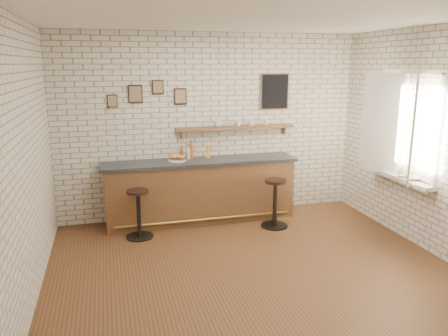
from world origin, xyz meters
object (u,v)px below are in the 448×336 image
Objects in this scene: shelf_cup_b at (238,123)px; sandwich_plate at (177,161)px; bitters_bottle_brown at (182,154)px; condiment_bottle_yellow at (208,153)px; shelf_cup_d at (266,122)px; book_upper at (408,177)px; bitters_bottle_amber at (191,151)px; shelf_cup_a at (218,124)px; bar_stool_left at (139,212)px; book_lower at (406,177)px; bar_stool_right at (275,202)px; bitters_bottle_white at (189,153)px; ciabatta_sandwich at (178,158)px; bar_counter at (201,190)px; shelf_cup_c at (251,123)px.

sandwich_plate is at bearing 113.79° from shelf_cup_b.
bitters_bottle_brown is 0.43m from condiment_bottle_yellow.
shelf_cup_d is 0.48× the size of book_upper.
shelf_cup_b is at bearing 4.42° from bitters_bottle_amber.
sandwich_plate is at bearing 150.08° from shelf_cup_a.
book_upper is at bearing -17.19° from bar_stool_left.
shelf_cup_b is 0.49m from shelf_cup_d.
book_lower is at bearing -16.62° from bar_stool_left.
bar_stool_left is at bearing 177.22° from bar_stool_right.
bitters_bottle_brown is at bearing 180.00° from condiment_bottle_yellow.
shelf_cup_a is at bearing 109.87° from book_lower.
bitters_bottle_white is 2.37× the size of shelf_cup_d.
shelf_cup_a is at bearing 5.71° from bitters_bottle_brown.
shelf_cup_d reaches higher than book_upper.
ciabatta_sandwich is 0.35× the size of bar_stool_left.
bitters_bottle_amber reaches higher than bitters_bottle_brown.
shelf_cup_d is 2.39m from book_upper.
sandwich_plate is 0.37× the size of bar_stool_right.
sandwich_plate is at bearing 37.22° from bar_stool_left.
bitters_bottle_white is 3.28m from book_lower.
bitters_bottle_amber is at bearing 108.79° from shelf_cup_b.
book_upper is (1.95, -1.81, -0.59)m from shelf_cup_b.
bitters_bottle_white reaches higher than bar_counter.
shelf_cup_a reaches higher than book_lower.
sandwich_plate is at bearing 175.81° from bar_counter.
ciabatta_sandwich is 1.03× the size of book_lower.
bar_counter is 1.27m from shelf_cup_b.
shelf_cup_d is at bearing -75.63° from shelf_cup_b.
condiment_bottle_yellow reaches higher than sandwich_plate.
book_upper reaches higher than book_lower.
bitters_bottle_amber is at bearing 158.78° from shelf_cup_d.
shelf_cup_c is (0.76, 0.06, 0.45)m from condiment_bottle_yellow.
bar_counter is 14.57× the size of book_upper.
ciabatta_sandwich is 0.52m from condiment_bottle_yellow.
shelf_cup_d reaches higher than book_lower.
shelf_cup_b reaches higher than condiment_bottle_yellow.
bitters_bottle_white is 0.82× the size of bitters_bottle_amber.
bitters_bottle_amber is at bearing 0.00° from bitters_bottle_brown.
condiment_bottle_yellow is 1.72× the size of shelf_cup_c.
shelf_cup_a is at bearing 104.37° from shelf_cup_b.
shelf_cup_b reaches higher than sandwich_plate.
condiment_bottle_yellow is 1.96× the size of shelf_cup_d.
bitters_bottle_brown is (-0.27, 0.14, 0.59)m from bar_counter.
sandwich_plate is 1.40m from shelf_cup_c.
book_upper is at bearing -31.50° from bar_counter.
bitters_bottle_amber is at bearing 115.83° from book_lower.
bar_counter is at bearing -41.54° from bitters_bottle_white.
shelf_cup_b is at bearing 16.32° from bar_counter.
book_lower is at bearing -30.53° from bitters_bottle_brown.
sandwich_plate is 1.31× the size of bitters_bottle_brown.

